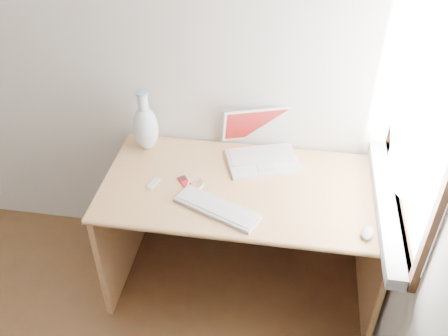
% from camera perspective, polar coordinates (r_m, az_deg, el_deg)
% --- Properties ---
extents(back_wall, '(3.50, 0.04, 2.60)m').
position_cam_1_polar(back_wall, '(2.75, -18.71, 14.28)').
color(back_wall, silver).
rests_on(back_wall, floor).
extents(window, '(0.11, 0.99, 1.10)m').
position_cam_1_polar(window, '(2.13, 21.33, 5.97)').
color(window, white).
rests_on(window, right_wall).
extents(desk, '(1.40, 0.70, 0.74)m').
position_cam_1_polar(desk, '(2.66, 2.46, -4.38)').
color(desk, tan).
rests_on(desk, floor).
extents(laptop, '(0.42, 0.40, 0.24)m').
position_cam_1_polar(laptop, '(2.62, 4.59, 2.26)').
color(laptop, white).
rests_on(laptop, desk).
extents(external_keyboard, '(0.43, 0.28, 0.02)m').
position_cam_1_polar(external_keyboard, '(2.32, -0.80, -4.59)').
color(external_keyboard, silver).
rests_on(external_keyboard, desk).
extents(mouse, '(0.07, 0.10, 0.03)m').
position_cam_1_polar(mouse, '(2.28, 16.07, -7.12)').
color(mouse, white).
rests_on(mouse, desk).
extents(ipod, '(0.08, 0.09, 0.01)m').
position_cam_1_polar(ipod, '(2.48, -4.55, -1.50)').
color(ipod, '#BB0D12').
rests_on(ipod, desk).
extents(cable_coil, '(0.12, 0.12, 0.01)m').
position_cam_1_polar(cable_coil, '(2.47, -3.46, -1.80)').
color(cable_coil, silver).
rests_on(cable_coil, desk).
extents(remote, '(0.06, 0.09, 0.01)m').
position_cam_1_polar(remote, '(2.49, -8.08, -1.74)').
color(remote, silver).
rests_on(remote, desk).
extents(vase, '(0.13, 0.13, 0.34)m').
position_cam_1_polar(vase, '(2.66, -8.96, 4.73)').
color(vase, white).
rests_on(vase, desk).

